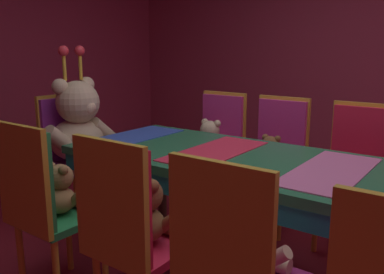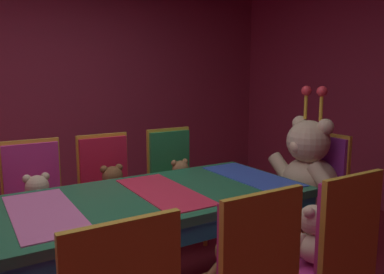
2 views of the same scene
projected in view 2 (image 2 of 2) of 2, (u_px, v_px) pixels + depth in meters
name	position (u px, v px, depth m)	size (l,w,h in m)	color
wall_left	(27.00, 80.00, 4.22)	(0.12, 6.40, 2.80)	#99334C
banquet_table	(109.00, 216.00, 2.15)	(0.90, 2.44, 0.75)	#26724C
chair_left_1	(34.00, 195.00, 2.73)	(0.42, 0.41, 0.98)	#CC338C
teddy_left_1	(38.00, 200.00, 2.61)	(0.26, 0.34, 0.32)	beige
chair_left_2	(107.00, 184.00, 3.01)	(0.42, 0.41, 0.98)	red
teddy_left_2	(113.00, 189.00, 2.88)	(0.26, 0.33, 0.32)	brown
chair_left_3	(173.00, 173.00, 3.34)	(0.42, 0.41, 0.98)	#268C4C
teddy_left_3	(181.00, 179.00, 3.22)	(0.23, 0.30, 0.28)	#9E7247
teddy_right_2	(228.00, 267.00, 1.75)	(0.22, 0.28, 0.26)	brown
chair_right_3	(335.00, 247.00, 1.89)	(0.42, 0.41, 0.98)	#CC338C
teddy_right_3	(312.00, 237.00, 2.01)	(0.26, 0.34, 0.32)	beige
throne_chair	(320.00, 181.00, 3.07)	(0.41, 0.42, 0.98)	purple
king_teddy_bear	(306.00, 166.00, 2.96)	(0.70, 0.55, 0.91)	beige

